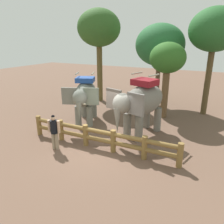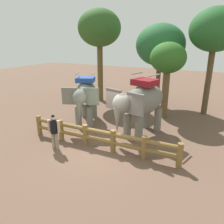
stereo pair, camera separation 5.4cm
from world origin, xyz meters
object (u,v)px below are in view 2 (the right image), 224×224
elephant_near_left (85,96)px  tourist_woman_in_black (54,130)px  log_fence (99,137)px  elephant_center (141,102)px  tree_back_center (215,31)px  tree_deep_back (168,60)px  tree_far_left (160,45)px  tree_far_right (99,29)px

elephant_near_left → tourist_woman_in_black: elephant_near_left is taller
log_fence → elephant_center: (1.17, 2.29, 1.22)m
elephant_center → elephant_near_left: bearing=176.1°
tourist_woman_in_black → tree_back_center: (5.61, 8.53, 4.37)m
log_fence → tree_back_center: bearing=63.1°
tree_deep_back → elephant_center: bearing=-96.5°
tree_far_left → tree_back_center: bearing=-9.8°
tree_deep_back → tree_far_right: bearing=163.3°
tree_back_center → tree_far_right: tree_far_right is taller
tree_back_center → tree_far_right: (-8.06, -0.19, 0.25)m
tree_far_left → tree_far_right: size_ratio=0.84×
elephant_center → tourist_woman_in_black: 4.47m
tourist_woman_in_black → tree_far_left: (2.12, 9.14, 3.48)m
log_fence → elephant_center: elephant_center is taller
tourist_woman_in_black → tree_back_center: tree_back_center is taller
elephant_center → tree_far_right: size_ratio=0.55×
log_fence → tree_far_right: size_ratio=1.05×
log_fence → tree_back_center: (3.84, 7.57, 4.74)m
log_fence → elephant_near_left: bearing=133.7°
elephant_center → tourist_woman_in_black: size_ratio=2.32×
elephant_near_left → tree_deep_back: (3.97, 3.12, 1.97)m
tree_far_left → tree_far_right: (-4.57, -0.80, 1.15)m
elephant_near_left → tourist_woman_in_black: size_ratio=2.13×
tree_far_left → log_fence: bearing=-92.4°
tree_back_center → log_fence: bearing=-116.9°
log_fence → tourist_woman_in_black: 2.05m
log_fence → tree_deep_back: bearing=74.6°
tourist_woman_in_black → tree_back_center: bearing=56.7°
elephant_near_left → tree_deep_back: size_ratio=0.75×
log_fence → elephant_near_left: (-2.42, 2.53, 1.08)m
elephant_near_left → tree_back_center: bearing=38.9°
tree_back_center → tree_far_right: size_ratio=0.95×
log_fence → tree_far_right: tree_far_right is taller
tree_far_left → tree_deep_back: 2.91m
elephant_near_left → tourist_woman_in_black: 3.62m
elephant_center → tree_back_center: bearing=63.3°
tree_deep_back → tree_far_left: bearing=115.6°
elephant_center → tree_deep_back: (0.38, 3.36, 1.84)m
tourist_woman_in_black → tree_far_right: 9.85m
elephant_near_left → tree_far_right: size_ratio=0.50×
tree_far_right → tree_deep_back: bearing=-16.7°
tree_far_right → log_fence: bearing=-60.2°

